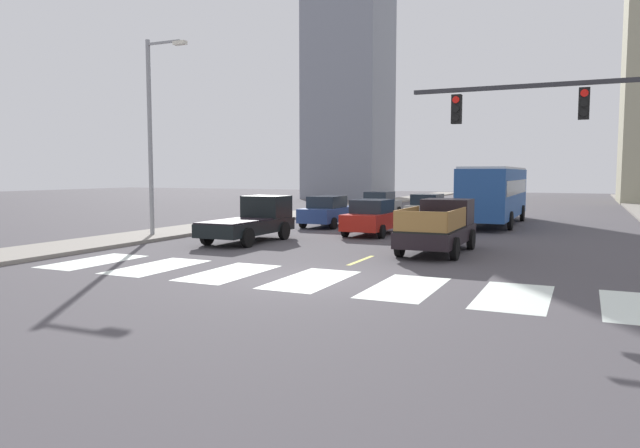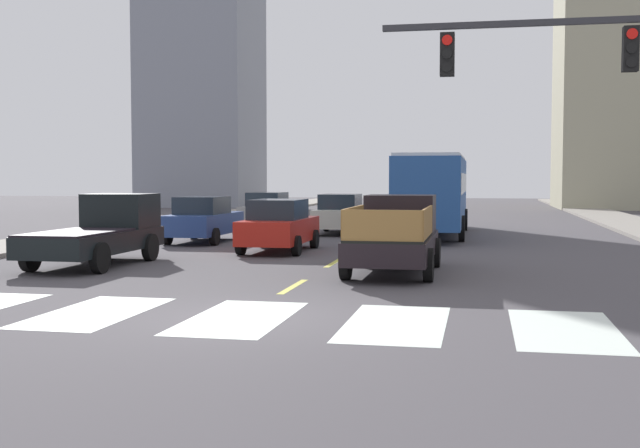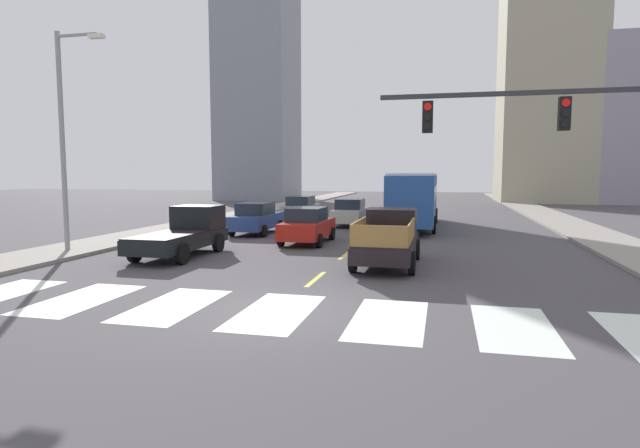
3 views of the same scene
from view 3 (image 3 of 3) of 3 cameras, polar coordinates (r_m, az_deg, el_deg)
The scene contains 28 objects.
ground_plane at distance 12.73m, azimuth -4.87°, elevation -9.65°, with size 160.00×160.00×0.00m, color #49454A.
sidewalk_right at distance 30.82m, azimuth 27.93°, elevation -1.10°, with size 3.19×110.00×0.15m, color gray.
sidewalk_left at distance 33.62m, azimuth -14.09°, elevation -0.09°, with size 3.19×110.00×0.15m, color gray.
crosswalk_stripe_1 at distance 15.30m, azimuth -24.82°, elevation -7.53°, with size 1.67×3.59×0.01m, color silver.
crosswalk_stripe_2 at distance 13.81m, azimuth -15.80°, elevation -8.61°, with size 1.67×3.59×0.01m, color silver.
crosswalk_stripe_3 at distance 12.73m, azimuth -4.87°, elevation -9.63°, with size 1.67×3.59×0.01m, color silver.
crosswalk_stripe_4 at distance 12.18m, azimuth 7.60°, elevation -10.37°, with size 1.67×3.59×0.01m, color silver.
crosswalk_stripe_5 at distance 12.22m, azimuth 20.64°, elevation -10.63°, with size 1.67×3.59×0.01m, color silver.
lane_dash_0 at distance 16.47m, azimuth -0.47°, elevation -6.08°, with size 0.16×2.40×0.01m, color #D4CB4B.
lane_dash_1 at distance 21.28m, azimuth 2.78°, elevation -3.40°, with size 0.16×2.40×0.01m, color #D4CB4B.
lane_dash_2 at distance 26.16m, azimuth 4.81°, elevation -1.71°, with size 0.16×2.40×0.01m, color #D4CB4B.
lane_dash_3 at distance 31.08m, azimuth 6.20°, elevation -0.55°, with size 0.16×2.40×0.01m, color #D4CB4B.
lane_dash_4 at distance 36.02m, azimuth 7.21°, elevation 0.29°, with size 0.16×2.40×0.01m, color #D4CB4B.
lane_dash_5 at distance 40.97m, azimuth 7.97°, elevation 0.93°, with size 0.16×2.40×0.01m, color #D4CB4B.
lane_dash_6 at distance 45.94m, azimuth 8.58°, elevation 1.43°, with size 0.16×2.40×0.01m, color #D4CB4B.
lane_dash_7 at distance 50.91m, azimuth 9.06°, elevation 1.84°, with size 0.16×2.40×0.01m, color #D4CB4B.
pickup_stakebed at distance 19.27m, azimuth 7.57°, elevation -1.59°, with size 2.18×5.20×1.96m.
pickup_dark at distance 21.76m, azimuth -14.68°, elevation -0.94°, with size 2.18×5.20×1.96m.
city_bus at distance 31.90m, azimuth 10.36°, elevation 3.07°, with size 2.72×10.80×3.32m.
sedan_mid at distance 28.67m, azimuth -7.04°, elevation 0.64°, with size 2.02×4.40×1.72m.
sedan_near_left at distance 36.59m, azimuth -2.10°, elevation 1.77°, with size 2.02×4.40×1.72m.
sedan_far at distance 24.63m, azimuth -1.40°, elevation -0.14°, with size 2.02×4.40×1.72m.
sedan_near_right at distance 32.77m, azimuth 3.38°, elevation 1.30°, with size 2.02×4.40×1.72m.
traffic_signal_gantry at distance 14.95m, azimuth 29.40°, elevation 8.11°, with size 8.58×0.27×6.00m.
streetlight_left at distance 23.76m, azimuth -26.28°, elevation 8.99°, with size 2.20×0.28×9.00m.
tower_tall_centre at distance 67.46m, azimuth -6.92°, elevation 18.06°, with size 8.85×8.48×35.73m, color gray.
block_mid_left at distance 66.01m, azimuth 23.82°, elevation 14.49°, with size 10.16×10.08×28.01m, color #A5A084.
block_mid_right at distance 67.55m, azimuth 31.64°, elevation 9.54°, with size 9.63×9.91×17.76m, color #938C9F.
Camera 3 is at (3.88, -11.65, 3.36)m, focal length 29.02 mm.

